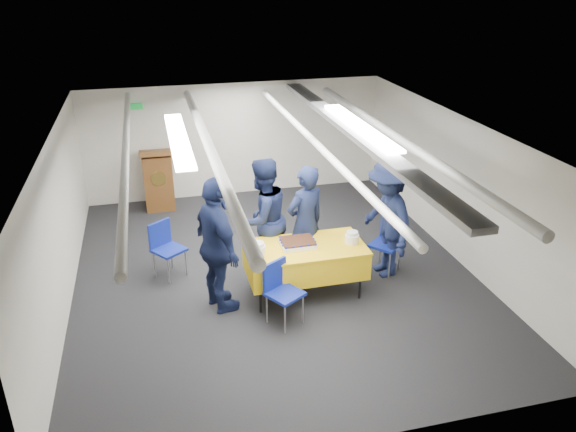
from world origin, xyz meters
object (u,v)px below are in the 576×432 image
object	(u,v)px
podium	(158,179)
chair_left	(165,244)
serving_table	(305,259)
sheet_cake	(298,243)
chair_near	(280,286)
sailor_b	(262,219)
sailor_d	(387,219)
chair_right	(389,238)
sailor_a	(305,223)
sailor_c	(217,246)

from	to	relation	value
podium	chair_left	world-z (taller)	podium
serving_table	chair_left	distance (m)	2.19
sheet_cake	chair_near	world-z (taller)	chair_near
sailor_b	chair_near	bearing A→B (deg)	59.52
serving_table	sailor_d	distance (m)	1.43
chair_right	sailor_a	world-z (taller)	sailor_a
serving_table	chair_near	world-z (taller)	chair_near
podium	sailor_a	world-z (taller)	sailor_a
chair_near	sailor_a	size ratio (longest dim) A/B	0.48
serving_table	podium	xyz separation A→B (m)	(-1.91, 3.71, 0.05)
sailor_d	sailor_b	bearing A→B (deg)	-106.80
chair_right	sailor_b	size ratio (longest dim) A/B	0.46
podium	sailor_a	distance (m)	3.85
podium	sailor_c	distance (m)	3.86
chair_near	sailor_c	bearing A→B (deg)	145.60
podium	sailor_d	bearing A→B (deg)	-46.51
serving_table	sailor_b	size ratio (longest dim) A/B	0.90
sailor_b	sailor_c	size ratio (longest dim) A/B	0.97
podium	sailor_d	size ratio (longest dim) A/B	0.68
serving_table	sheet_cake	size ratio (longest dim) A/B	3.40
serving_table	chair_right	xyz separation A→B (m)	(1.46, 0.39, -0.03)
sheet_cake	podium	bearing A→B (deg)	116.33
chair_left	sailor_d	bearing A→B (deg)	-13.32
sheet_cake	chair_right	distance (m)	1.62
serving_table	sheet_cake	bearing A→B (deg)	150.04
podium	chair_left	distance (m)	2.66
sailor_b	podium	bearing A→B (deg)	-93.50
chair_near	sailor_d	bearing A→B (deg)	24.81
chair_left	sailor_c	xyz separation A→B (m)	(0.68, -1.13, 0.44)
chair_right	sailor_c	bearing A→B (deg)	-170.19
podium	sailor_a	xyz separation A→B (m)	(2.04, -3.25, 0.29)
podium	sailor_a	size ratio (longest dim) A/B	0.69
podium	sailor_c	world-z (taller)	sailor_c
chair_near	sailor_b	bearing A→B (deg)	88.47
chair_right	sailor_a	distance (m)	1.38
serving_table	sailor_a	distance (m)	0.59
sheet_cake	chair_right	xyz separation A→B (m)	(1.56, 0.34, -0.28)
sheet_cake	sailor_d	size ratio (longest dim) A/B	0.27
chair_left	sailor_c	world-z (taller)	sailor_c
podium	sailor_b	distance (m)	3.36
chair_near	sailor_a	distance (m)	1.28
sailor_d	podium	bearing A→B (deg)	-140.37
podium	chair_right	size ratio (longest dim) A/B	1.44
serving_table	sailor_a	xyz separation A→B (m)	(0.13, 0.47, 0.34)
podium	sailor_d	xyz separation A→B (m)	(3.26, -3.44, 0.31)
podium	sailor_b	world-z (taller)	sailor_b
chair_left	chair_right	bearing A→B (deg)	-11.01
sailor_a	sailor_b	xyz separation A→B (m)	(-0.60, 0.23, 0.04)
chair_near	chair_right	xyz separation A→B (m)	(1.96, 0.98, 0.00)
podium	sailor_b	xyz separation A→B (m)	(1.44, -3.02, 0.33)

